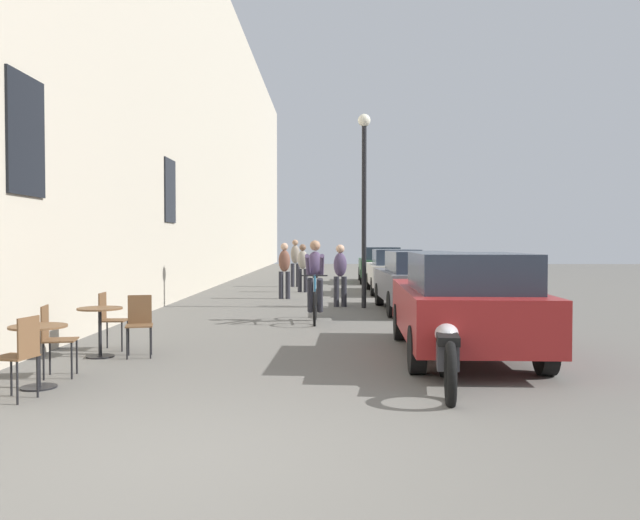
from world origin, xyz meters
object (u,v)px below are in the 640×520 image
(cafe_chair_mid_toward_wall, at_px, (139,321))
(pedestrian_near, at_px, (340,272))
(pedestrian_mid, at_px, (284,267))
(street_lamp, at_px, (364,185))
(cyclist_on_bicycle, at_px, (315,283))
(parked_car_fourth, at_px, (380,264))
(parked_car_third, at_px, (395,270))
(cafe_table_near, at_px, (38,343))
(cafe_chair_near_toward_street, at_px, (54,336))
(pedestrian_far, at_px, (303,265))
(pedestrian_furthest, at_px, (295,260))
(cafe_chair_mid_toward_street, at_px, (109,317))
(parked_car_second, at_px, (418,280))
(parked_car_nearest, at_px, (463,303))
(cafe_chair_near_toward_wall, at_px, (20,352))
(cafe_table_mid, at_px, (100,321))
(parked_motorcycle, at_px, (447,353))

(cafe_chair_mid_toward_wall, height_order, pedestrian_near, pedestrian_near)
(pedestrian_mid, xyz_separation_m, street_lamp, (2.20, -2.59, 2.18))
(cyclist_on_bicycle, relative_size, parked_car_fourth, 0.42)
(parked_car_third, bearing_deg, pedestrian_near, -112.60)
(cafe_table_near, relative_size, cyclist_on_bicycle, 0.41)
(cafe_chair_near_toward_street, xyz_separation_m, pedestrian_far, (2.53, 13.49, 0.38))
(cafe_table_near, height_order, pedestrian_furthest, pedestrian_furthest)
(pedestrian_mid, bearing_deg, parked_car_fourth, 66.07)
(cafe_chair_mid_toward_street, bearing_deg, pedestrian_far, 77.58)
(pedestrian_far, bearing_deg, parked_car_second, -62.83)
(pedestrian_near, distance_m, parked_car_second, 2.14)
(parked_car_nearest, height_order, parked_car_third, parked_car_nearest)
(pedestrian_furthest, relative_size, street_lamp, 0.36)
(cafe_chair_mid_toward_street, distance_m, pedestrian_mid, 9.21)
(cyclist_on_bicycle, distance_m, pedestrian_near, 3.16)
(cafe_chair_near_toward_wall, distance_m, parked_car_nearest, 5.88)
(cafe_table_mid, height_order, pedestrian_mid, pedestrian_mid)
(cafe_chair_mid_toward_wall, xyz_separation_m, pedestrian_furthest, (1.51, 14.58, 0.48))
(parked_car_second, relative_size, parked_motorcycle, 1.93)
(cyclist_on_bicycle, height_order, parked_car_second, cyclist_on_bicycle)
(cyclist_on_bicycle, height_order, parked_motorcycle, cyclist_on_bicycle)
(pedestrian_furthest, height_order, parked_motorcycle, pedestrian_furthest)
(cafe_chair_near_toward_wall, bearing_deg, cafe_chair_mid_toward_street, 92.74)
(pedestrian_mid, bearing_deg, parked_car_third, 32.35)
(cafe_table_near, distance_m, parked_car_second, 9.86)
(street_lamp, bearing_deg, parked_car_second, -31.73)
(cafe_chair_near_toward_wall, distance_m, street_lamp, 10.73)
(parked_car_third, xyz_separation_m, parked_motorcycle, (-0.82, -13.70, -0.34))
(cafe_table_mid, bearing_deg, cafe_chair_mid_toward_street, 97.03)
(cafe_chair_near_toward_street, distance_m, street_lamp, 9.77)
(cafe_table_near, bearing_deg, parked_car_nearest, 21.69)
(parked_car_second, height_order, parked_car_third, parked_car_second)
(pedestrian_mid, height_order, pedestrian_furthest, pedestrian_furthest)
(street_lamp, distance_m, parked_car_fourth, 10.67)
(street_lamp, bearing_deg, cafe_chair_near_toward_street, -117.11)
(pedestrian_far, height_order, parked_motorcycle, pedestrian_far)
(street_lamp, relative_size, parked_car_third, 1.21)
(cafe_chair_near_toward_street, height_order, parked_car_second, parked_car_second)
(cafe_chair_mid_toward_wall, xyz_separation_m, parked_car_fourth, (4.90, 17.26, 0.24))
(pedestrian_near, relative_size, pedestrian_far, 1.00)
(cafe_chair_mid_toward_street, height_order, parked_car_nearest, parked_car_nearest)
(cafe_chair_near_toward_street, xyz_separation_m, cafe_chair_near_toward_wall, (0.15, -1.17, 0.00))
(cafe_table_mid, distance_m, parked_car_nearest, 5.30)
(cafe_table_near, height_order, pedestrian_mid, pedestrian_mid)
(cafe_chair_near_toward_street, height_order, parked_car_fourth, parked_car_fourth)
(cafe_chair_near_toward_street, distance_m, parked_car_nearest, 5.59)
(pedestrian_furthest, xyz_separation_m, parked_car_nearest, (3.23, -14.53, -0.21))
(pedestrian_far, distance_m, parked_motorcycle, 14.21)
(cafe_chair_mid_toward_wall, distance_m, parked_car_third, 12.71)
(cafe_chair_mid_toward_wall, bearing_deg, cafe_table_mid, -172.42)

